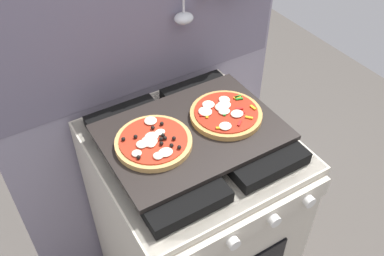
{
  "coord_description": "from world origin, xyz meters",
  "views": [
    {
      "loc": [
        -0.49,
        -0.81,
        1.79
      ],
      "look_at": [
        0.0,
        0.0,
        0.93
      ],
      "focal_mm": 39.49,
      "sensor_mm": 36.0,
      "label": 1
    }
  ],
  "objects": [
    {
      "name": "stove",
      "position": [
        -0.0,
        -0.0,
        0.45
      ],
      "size": [
        0.6,
        0.64,
        0.9
      ],
      "color": "beige",
      "rests_on": "ground_plane"
    },
    {
      "name": "kitchen_backsplash",
      "position": [
        0.0,
        0.33,
        0.79
      ],
      "size": [
        1.1,
        0.09,
        1.55
      ],
      "color": "gray",
      "rests_on": "ground_plane"
    },
    {
      "name": "pizza_right",
      "position": [
        0.12,
        0.0,
        0.93
      ],
      "size": [
        0.23,
        0.23,
        0.03
      ],
      "color": "tan",
      "rests_on": "baking_tray"
    },
    {
      "name": "baking_tray",
      "position": [
        0.0,
        0.0,
        0.91
      ],
      "size": [
        0.54,
        0.38,
        0.02
      ],
      "primitive_type": "cube",
      "color": "black",
      "rests_on": "stove"
    },
    {
      "name": "pizza_left",
      "position": [
        -0.13,
        0.0,
        0.93
      ],
      "size": [
        0.23,
        0.23,
        0.03
      ],
      "color": "tan",
      "rests_on": "baking_tray"
    }
  ]
}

